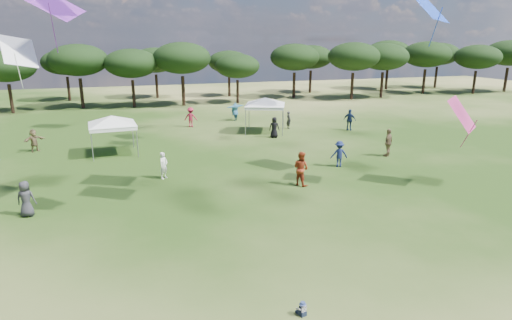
{
  "coord_description": "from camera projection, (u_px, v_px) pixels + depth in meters",
  "views": [
    {
      "loc": [
        -4.17,
        -8.32,
        7.8
      ],
      "look_at": [
        0.39,
        6.0,
        3.56
      ],
      "focal_mm": 30.0,
      "sensor_mm": 36.0,
      "label": 1
    }
  ],
  "objects": [
    {
      "name": "tree_line",
      "position": [
        171.0,
        59.0,
        53.66
      ],
      "size": [
        108.78,
        17.63,
        7.77
      ],
      "color": "black",
      "rests_on": "ground"
    },
    {
      "name": "tent_left",
      "position": [
        112.0,
        117.0,
        29.54
      ],
      "size": [
        6.23,
        6.23,
        3.05
      ],
      "rotation": [
        0.0,
        0.0,
        0.07
      ],
      "color": "gray",
      "rests_on": "ground"
    },
    {
      "name": "tent_right",
      "position": [
        265.0,
        99.0,
        36.67
      ],
      "size": [
        6.15,
        6.15,
        3.31
      ],
      "rotation": [
        0.0,
        0.0,
        -0.39
      ],
      "color": "gray",
      "rests_on": "ground"
    },
    {
      "name": "toddler",
      "position": [
        302.0,
        309.0,
        12.5
      ],
      "size": [
        0.33,
        0.36,
        0.44
      ],
      "rotation": [
        0.0,
        0.0,
        0.28
      ],
      "color": "black",
      "rests_on": "ground"
    },
    {
      "name": "festival_crowd",
      "position": [
        218.0,
        135.0,
        32.26
      ],
      "size": [
        28.51,
        21.57,
        1.93
      ],
      "color": "brown",
      "rests_on": "ground"
    }
  ]
}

